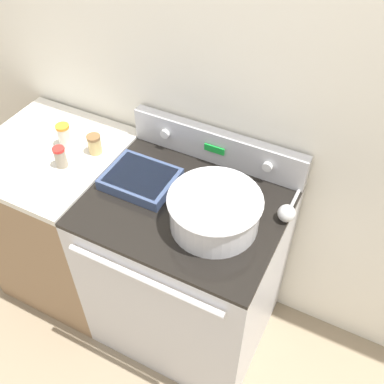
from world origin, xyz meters
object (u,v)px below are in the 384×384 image
(casserole_dish, at_px, (140,178))
(spice_jar_orange_cap, at_px, (64,135))
(spice_jar_red_cap, at_px, (60,157))
(spice_jar_brown_cap, at_px, (95,144))
(ladle, at_px, (288,211))
(mixing_bowl, at_px, (215,210))

(casserole_dish, relative_size, spice_jar_orange_cap, 2.62)
(spice_jar_orange_cap, bearing_deg, casserole_dish, -6.71)
(spice_jar_red_cap, relative_size, spice_jar_orange_cap, 0.89)
(spice_jar_orange_cap, bearing_deg, spice_jar_red_cap, -58.74)
(spice_jar_brown_cap, xyz_separation_m, spice_jar_orange_cap, (-0.14, -0.02, 0.01))
(ladle, height_order, spice_jar_red_cap, spice_jar_red_cap)
(spice_jar_orange_cap, bearing_deg, ladle, 2.60)
(mixing_bowl, bearing_deg, spice_jar_orange_cap, 171.71)
(casserole_dish, height_order, ladle, ladle)
(ladle, distance_m, spice_jar_red_cap, 0.95)
(casserole_dish, relative_size, ladle, 1.04)
(mixing_bowl, bearing_deg, casserole_dish, 169.90)
(mixing_bowl, bearing_deg, spice_jar_brown_cap, 168.13)
(ladle, bearing_deg, spice_jar_orange_cap, -177.40)
(spice_jar_red_cap, bearing_deg, spice_jar_brown_cap, 62.09)
(mixing_bowl, height_order, casserole_dish, mixing_bowl)
(ladle, relative_size, spice_jar_orange_cap, 2.52)
(casserole_dish, distance_m, ladle, 0.60)
(spice_jar_brown_cap, bearing_deg, spice_jar_orange_cap, -172.38)
(casserole_dish, bearing_deg, spice_jar_red_cap, -168.52)
(mixing_bowl, relative_size, ladle, 1.29)
(ladle, bearing_deg, spice_jar_red_cap, -170.02)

